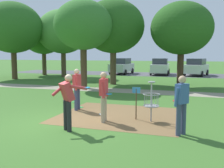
# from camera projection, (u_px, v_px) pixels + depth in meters

# --- Properties ---
(ground_plane) EXTENTS (160.00, 160.00, 0.00)m
(ground_plane) POSITION_uv_depth(u_px,v_px,m) (59.00, 123.00, 8.51)
(ground_plane) COLOR #3D6B28
(dirt_tee_pad) EXTENTS (4.54, 3.92, 0.01)m
(dirt_tee_pad) POSITION_uv_depth(u_px,v_px,m) (120.00, 115.00, 9.57)
(dirt_tee_pad) COLOR brown
(dirt_tee_pad) RESTS_ON ground
(disc_golf_basket) EXTENTS (0.98, 0.58, 1.39)m
(disc_golf_basket) POSITION_uv_depth(u_px,v_px,m) (150.00, 100.00, 8.66)
(disc_golf_basket) COLOR #9E9EA3
(disc_golf_basket) RESTS_ON ground
(player_foreground_watching) EXTENTS (0.98, 0.77, 1.71)m
(player_foreground_watching) POSITION_uv_depth(u_px,v_px,m) (68.00, 99.00, 7.56)
(player_foreground_watching) COLOR #232328
(player_foreground_watching) RESTS_ON ground
(player_throwing) EXTENTS (0.45, 0.47, 1.71)m
(player_throwing) POSITION_uv_depth(u_px,v_px,m) (182.00, 102.00, 7.14)
(player_throwing) COLOR #384260
(player_throwing) RESTS_ON ground
(player_waiting_left) EXTENTS (0.40, 0.47, 1.71)m
(player_waiting_left) POSITION_uv_depth(u_px,v_px,m) (77.00, 87.00, 10.41)
(player_waiting_left) COLOR #384260
(player_waiting_left) RESTS_ON ground
(player_waiting_right) EXTENTS (0.41, 0.48, 1.71)m
(player_waiting_right) POSITION_uv_depth(u_px,v_px,m) (104.00, 94.00, 8.58)
(player_waiting_right) COLOR tan
(player_waiting_right) RESTS_ON ground
(frisbee_near_basket) EXTENTS (0.25, 0.25, 0.02)m
(frisbee_near_basket) POSITION_uv_depth(u_px,v_px,m) (80.00, 107.00, 10.98)
(frisbee_near_basket) COLOR green
(frisbee_near_basket) RESTS_ON ground
(frisbee_by_tee) EXTENTS (0.22, 0.22, 0.02)m
(frisbee_by_tee) POSITION_uv_depth(u_px,v_px,m) (74.00, 102.00, 12.22)
(frisbee_by_tee) COLOR green
(frisbee_by_tee) RESTS_ON ground
(frisbee_mid_grass) EXTENTS (0.25, 0.25, 0.02)m
(frisbee_mid_grass) POSITION_uv_depth(u_px,v_px,m) (102.00, 114.00, 9.73)
(frisbee_mid_grass) COLOR white
(frisbee_mid_grass) RESTS_ON ground
(tree_mid_left) EXTENTS (4.48, 4.48, 6.12)m
(tree_mid_left) POSITION_uv_depth(u_px,v_px,m) (43.00, 37.00, 27.83)
(tree_mid_left) COLOR brown
(tree_mid_left) RESTS_ON ground
(tree_mid_center) EXTENTS (5.45, 5.45, 7.04)m
(tree_mid_center) POSITION_uv_depth(u_px,v_px,m) (13.00, 28.00, 23.11)
(tree_mid_center) COLOR #4C3823
(tree_mid_center) RESTS_ON ground
(tree_mid_right) EXTENTS (4.69, 4.69, 6.37)m
(tree_mid_right) POSITION_uv_depth(u_px,v_px,m) (113.00, 27.00, 18.99)
(tree_mid_right) COLOR brown
(tree_mid_right) RESTS_ON ground
(tree_far_left) EXTENTS (5.11, 5.11, 6.71)m
(tree_far_left) POSITION_uv_depth(u_px,v_px,m) (63.00, 32.00, 25.11)
(tree_far_left) COLOR brown
(tree_far_left) RESTS_ON ground
(tree_far_center) EXTENTS (3.91, 3.91, 5.91)m
(tree_far_center) POSITION_uv_depth(u_px,v_px,m) (83.00, 25.00, 16.90)
(tree_far_center) COLOR #4C3823
(tree_far_center) RESTS_ON ground
(tree_far_right) EXTENTS (4.27, 4.27, 5.90)m
(tree_far_right) POSITION_uv_depth(u_px,v_px,m) (182.00, 29.00, 17.45)
(tree_far_right) COLOR #422D1E
(tree_far_right) RESTS_ON ground
(parking_lot_strip) EXTENTS (36.00, 6.00, 0.01)m
(parking_lot_strip) POSITION_uv_depth(u_px,v_px,m) (156.00, 74.00, 29.00)
(parking_lot_strip) COLOR #4C4C51
(parking_lot_strip) RESTS_ON ground
(parked_car_leftmost) EXTENTS (2.18, 4.31, 1.84)m
(parked_car_leftmost) POSITION_uv_depth(u_px,v_px,m) (122.00, 66.00, 29.64)
(parked_car_leftmost) COLOR #B2B7BC
(parked_car_leftmost) RESTS_ON ground
(parked_car_center_left) EXTENTS (2.14, 4.29, 1.84)m
(parked_car_center_left) POSITION_uv_depth(u_px,v_px,m) (160.00, 67.00, 28.49)
(parked_car_center_left) COLOR silver
(parked_car_center_left) RESTS_ON ground
(parked_car_center_right) EXTENTS (2.73, 4.50, 1.84)m
(parked_car_center_right) POSITION_uv_depth(u_px,v_px,m) (196.00, 67.00, 27.33)
(parked_car_center_right) COLOR silver
(parked_car_center_right) RESTS_ON ground
(gravel_path) EXTENTS (40.00, 1.82, 0.00)m
(gravel_path) POSITION_uv_depth(u_px,v_px,m) (123.00, 91.00, 16.04)
(gravel_path) COLOR gray
(gravel_path) RESTS_ON ground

